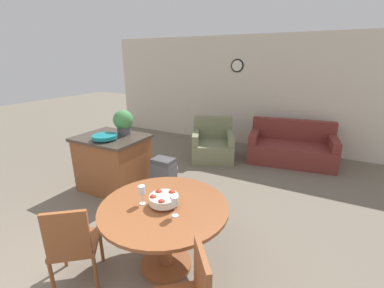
{
  "coord_description": "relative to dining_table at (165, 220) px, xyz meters",
  "views": [
    {
      "loc": [
        1.82,
        -0.71,
        2.15
      ],
      "look_at": [
        0.13,
        2.47,
        0.95
      ],
      "focal_mm": 24.0,
      "sensor_mm": 36.0,
      "label": 1
    }
  ],
  "objects": [
    {
      "name": "wall_back",
      "position": [
        -0.52,
        4.55,
        0.77
      ],
      "size": [
        8.0,
        0.09,
        2.7
      ],
      "color": "beige",
      "rests_on": "ground_plane"
    },
    {
      "name": "dining_table",
      "position": [
        0.0,
        0.0,
        0.0
      ],
      "size": [
        1.3,
        1.3,
        0.75
      ],
      "color": "brown",
      "rests_on": "ground_plane"
    },
    {
      "name": "dining_chair_near_left",
      "position": [
        -0.64,
        -0.61,
        -0.09
      ],
      "size": [
        0.59,
        0.59,
        0.9
      ],
      "rotation": [
        0.0,
        0.0,
        6.96
      ],
      "color": "brown",
      "rests_on": "ground_plane"
    },
    {
      "name": "fruit_bowl",
      "position": [
        -0.0,
        0.0,
        0.24
      ],
      "size": [
        0.3,
        0.3,
        0.13
      ],
      "color": "silver",
      "rests_on": "dining_table"
    },
    {
      "name": "wine_glass_left",
      "position": [
        -0.21,
        -0.08,
        0.32
      ],
      "size": [
        0.07,
        0.07,
        0.2
      ],
      "color": "silver",
      "rests_on": "dining_table"
    },
    {
      "name": "wine_glass_right",
      "position": [
        0.2,
        -0.11,
        0.32
      ],
      "size": [
        0.07,
        0.07,
        0.2
      ],
      "color": "silver",
      "rests_on": "dining_table"
    },
    {
      "name": "kitchen_island",
      "position": [
        -1.77,
        1.09,
        -0.11
      ],
      "size": [
        1.11,
        0.87,
        0.94
      ],
      "color": "brown",
      "rests_on": "ground_plane"
    },
    {
      "name": "teal_bowl",
      "position": [
        -1.72,
        0.9,
        0.4
      ],
      "size": [
        0.38,
        0.38,
        0.08
      ],
      "color": "#147A7F",
      "rests_on": "kitchen_island"
    },
    {
      "name": "potted_plant",
      "position": [
        -1.68,
        1.3,
        0.57
      ],
      "size": [
        0.33,
        0.33,
        0.41
      ],
      "color": "#4C4C51",
      "rests_on": "kitchen_island"
    },
    {
      "name": "trash_bin",
      "position": [
        -0.86,
        1.25,
        -0.26
      ],
      "size": [
        0.36,
        0.26,
        0.65
      ],
      "color": "#56565B",
      "rests_on": "ground_plane"
    },
    {
      "name": "couch",
      "position": [
        0.73,
        3.81,
        -0.29
      ],
      "size": [
        1.86,
        1.17,
        0.87
      ],
      "rotation": [
        0.0,
        0.0,
        0.15
      ],
      "color": "maroon",
      "rests_on": "ground_plane"
    },
    {
      "name": "armchair",
      "position": [
        -0.85,
        3.2,
        -0.28
      ],
      "size": [
        1.18,
        1.19,
        0.89
      ],
      "rotation": [
        0.0,
        0.0,
        0.42
      ],
      "color": "#7A7F5B",
      "rests_on": "ground_plane"
    }
  ]
}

